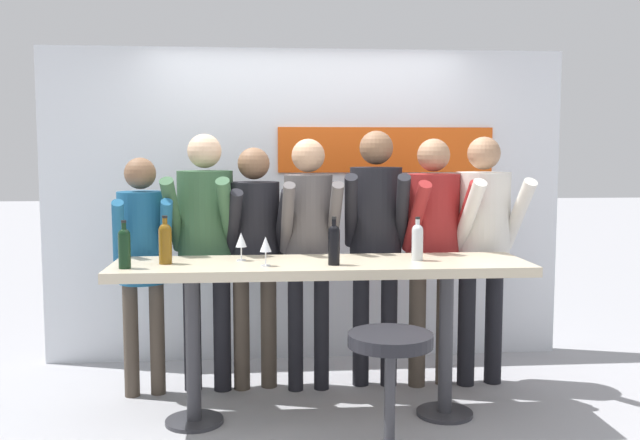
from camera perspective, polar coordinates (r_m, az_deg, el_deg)
ground_plane at (r=4.67m, az=0.11°, el=-15.61°), size 40.00×40.00×0.00m
back_wall at (r=5.76m, az=-1.04°, el=1.22°), size 4.16×0.12×2.49m
tasting_table at (r=4.43m, az=0.11°, el=-5.14°), size 2.56×0.65×1.00m
bar_stool at (r=3.93m, az=5.62°, el=-12.31°), size 0.48×0.48×0.72m
person_far_left at (r=4.98m, az=-14.05°, el=-2.22°), size 0.44×0.55×1.64m
person_left at (r=4.99m, az=-9.16°, el=-1.07°), size 0.51×0.61×1.80m
person_center_left at (r=5.00m, az=-5.25°, el=-1.64°), size 0.48×0.59×1.71m
person_center at (r=4.94m, az=-0.92°, el=-1.16°), size 0.41×0.54×1.77m
person_center_right at (r=5.04m, az=4.48°, el=-0.70°), size 0.49×0.61×1.83m
person_right at (r=5.10m, az=9.02°, el=-1.13°), size 0.49×0.60×1.77m
person_far_right at (r=5.19m, az=12.90°, el=-1.01°), size 0.51×0.62×1.78m
wine_bottle_0 at (r=4.29m, az=-15.38°, el=-2.04°), size 0.07×0.07×0.28m
wine_bottle_1 at (r=4.40m, az=-12.28°, el=-1.69°), size 0.08×0.08×0.29m
wine_bottle_2 at (r=4.27m, az=1.12°, el=-1.84°), size 0.07×0.07×0.29m
wine_bottle_3 at (r=4.48m, az=7.81°, el=-1.63°), size 0.07×0.07×0.27m
wine_glass_0 at (r=4.24m, az=-4.38°, el=-2.03°), size 0.07×0.07×0.18m
wine_glass_1 at (r=4.46m, az=-6.33°, el=-1.67°), size 0.07×0.07×0.18m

